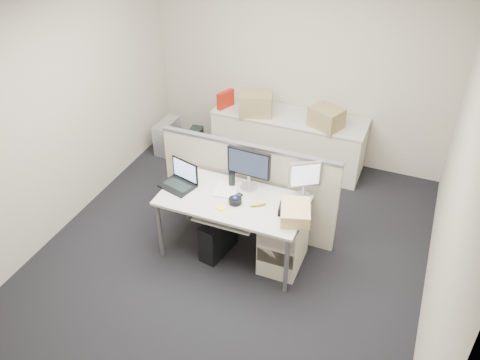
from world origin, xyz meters
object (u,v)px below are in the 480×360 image
at_px(desk, 233,204).
at_px(laptop, 177,176).
at_px(monitor_main, 249,169).
at_px(desk_phone, 289,210).

height_order(desk, laptop, laptop).
relative_size(monitor_main, desk_phone, 2.24).
xyz_separation_m(desk, laptop, (-0.62, -0.02, 0.20)).
xyz_separation_m(monitor_main, laptop, (-0.70, -0.27, -0.10)).
height_order(monitor_main, desk_phone, monitor_main).
bearing_deg(desk, laptop, -178.15).
xyz_separation_m(desk, desk_phone, (0.60, 0.01, 0.10)).
height_order(monitor_main, laptop, monitor_main).
bearing_deg(desk_phone, monitor_main, 145.13).
distance_m(desk, laptop, 0.65).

